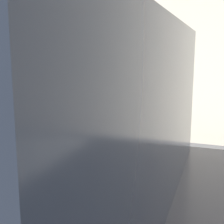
% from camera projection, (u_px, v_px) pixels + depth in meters
% --- Properties ---
extents(sidewalk, '(24.00, 2.80, 0.12)m').
position_uv_depth(sidewalk, '(110.00, 176.00, 4.02)').
color(sidewalk, '#9E9B96').
rests_on(sidewalk, ground_plane).
extents(building_facade, '(24.00, 0.30, 5.11)m').
position_uv_depth(building_facade, '(155.00, 1.00, 5.67)').
color(building_facade, beige).
rests_on(building_facade, ground_plane).
extents(parking_meter, '(0.20, 0.13, 1.63)m').
position_uv_depth(parking_meter, '(112.00, 100.00, 2.58)').
color(parking_meter, slate).
rests_on(parking_meter, sidewalk).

